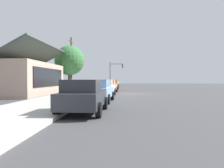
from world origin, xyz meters
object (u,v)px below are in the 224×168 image
Objects in this scene: car_ivory at (104,88)px; fire_hydrant_red at (87,91)px; car_mustard at (112,84)px; car_seafoam at (113,83)px; car_skyblue at (98,90)px; shade_tree at (70,61)px; utility_pole_wooden at (71,63)px; car_coral at (108,86)px; car_cherry at (110,85)px; traffic_light_main at (115,70)px; car_charcoal at (84,96)px.

fire_hydrant_red is (-0.47, 1.51, -0.32)m from car_ivory.
car_mustard and car_seafoam have the same top height.
car_skyblue is 6.81× the size of fire_hydrant_red.
car_ivory is 1.07× the size of car_mustard.
car_seafoam is at bearing -23.66° from shade_tree.
utility_pole_wooden is (10.20, 5.51, 3.11)m from car_ivory.
car_mustard is at bearing 1.68° from car_ivory.
car_coral is 16.54m from car_seafoam.
car_ivory is 11.09m from car_cherry.
traffic_light_main reaches higher than car_ivory.
car_ivory is at bearing -177.47° from car_cherry.
utility_pole_wooden is at bearing -5.16° from shade_tree.
car_skyblue and car_ivory have the same top height.
utility_pole_wooden is (0.76, -0.07, -0.24)m from shade_tree.
shade_tree is at bearing 23.27° from car_skyblue.
car_skyblue and car_cherry have the same top height.
shade_tree is 11.33m from fire_hydrant_red.
car_charcoal and car_skyblue have the same top height.
car_mustard is 9.88m from traffic_light_main.
car_charcoal is 0.92× the size of car_ivory.
car_coral is 0.65× the size of utility_pole_wooden.
car_cherry reaches higher than fire_hydrant_red.
utility_pole_wooden is at bearing 20.54° from fire_hydrant_red.
car_coral is at bearing -176.21° from car_cherry.
car_ivory is 6.71× the size of fire_hydrant_red.
car_skyblue is at bearing 179.70° from traffic_light_main.
car_mustard is at bearing 2.77° from car_coral.
car_charcoal is 36.31m from traffic_light_main.
utility_pole_wooden is at bearing 22.11° from car_skyblue.
car_mustard is (26.71, -0.11, 0.00)m from car_charcoal.
shade_tree is 0.83× the size of utility_pole_wooden.
car_seafoam is 14.08m from shade_tree.
car_coral is at bearing -125.47° from shade_tree.
fire_hydrant_red is (-16.64, 1.53, -0.32)m from car_mustard.
car_skyblue is 16.43m from car_cherry.
car_coral is 7.97m from utility_pole_wooden.
car_cherry is 5.08m from car_mustard.
car_charcoal is at bearing -171.95° from fire_hydrant_red.
shade_tree is at bearing 174.84° from utility_pole_wooden.
traffic_light_main is at bearing -0.48° from car_seafoam.
car_seafoam is 0.87× the size of traffic_light_main.
car_ivory is at bearing 179.06° from car_mustard.
car_cherry is at bearing -80.64° from utility_pole_wooden.
car_coral is 1.10× the size of car_mustard.
car_skyblue and car_coral have the same top height.
traffic_light_main is at bearing 1.42° from car_ivory.
fire_hydrant_red is (-11.56, 1.37, -0.32)m from car_cherry.
car_skyblue and car_seafoam have the same top height.
car_skyblue is at bearing -162.89° from fire_hydrant_red.
car_seafoam is at bearing 2.80° from car_skyblue.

